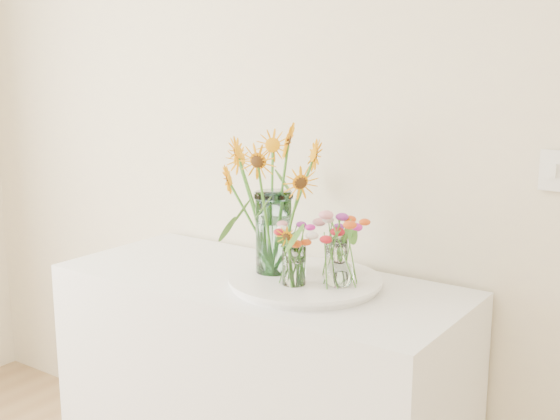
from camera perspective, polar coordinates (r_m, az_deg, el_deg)
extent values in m
cube|color=white|center=(2.54, -1.73, -15.30)|extent=(1.40, 0.60, 0.90)
cylinder|color=white|center=(2.27, 2.07, -5.94)|extent=(0.47, 0.47, 0.02)
cylinder|color=#B9EFF6|center=(2.30, -0.53, -1.87)|extent=(0.15, 0.15, 0.27)
cylinder|color=white|center=(2.18, 1.15, -4.60)|extent=(0.08, 0.08, 0.13)
cylinder|color=white|center=(2.29, 4.60, -3.88)|extent=(0.07, 0.07, 0.13)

